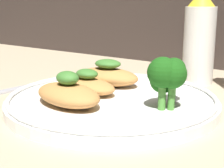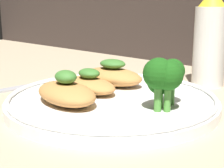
# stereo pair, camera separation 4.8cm
# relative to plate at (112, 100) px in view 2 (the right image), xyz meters

# --- Properties ---
(ground_plane) EXTENTS (1.80, 1.80, 0.01)m
(ground_plane) POSITION_rel_plate_xyz_m (0.00, 0.00, -0.01)
(ground_plane) COLOR tan
(plate) EXTENTS (0.30, 0.30, 0.02)m
(plate) POSITION_rel_plate_xyz_m (0.00, 0.00, 0.00)
(plate) COLOR white
(plate) RESTS_ON ground_plane
(grilled_meat_front) EXTENTS (0.12, 0.08, 0.05)m
(grilled_meat_front) POSITION_rel_plate_xyz_m (-0.03, -0.06, 0.02)
(grilled_meat_front) COLOR #BC7F42
(grilled_meat_front) RESTS_ON plate
(grilled_meat_middle) EXTENTS (0.11, 0.07, 0.04)m
(grilled_meat_middle) POSITION_rel_plate_xyz_m (-0.05, 0.00, 0.02)
(grilled_meat_middle) COLOR #BC7F42
(grilled_meat_middle) RESTS_ON plate
(grilled_meat_back) EXTENTS (0.11, 0.07, 0.04)m
(grilled_meat_back) POSITION_rel_plate_xyz_m (-0.05, 0.06, 0.02)
(grilled_meat_back) COLOR #BC7F42
(grilled_meat_back) RESTS_ON plate
(broccoli_bunch) EXTENTS (0.05, 0.07, 0.07)m
(broccoli_bunch) POSITION_rel_plate_xyz_m (0.08, 0.01, 0.05)
(broccoli_bunch) COLOR #4C8E38
(broccoli_bunch) RESTS_ON plate
(sauce_bottle) EXTENTS (0.06, 0.06, 0.17)m
(sauce_bottle) POSITION_rel_plate_xyz_m (0.04, 0.21, 0.07)
(sauce_bottle) COLOR white
(sauce_bottle) RESTS_ON ground_plane
(fork) EXTENTS (0.04, 0.19, 0.01)m
(fork) POSITION_rel_plate_xyz_m (-0.19, -0.04, -0.01)
(fork) COLOR #B2B2B7
(fork) RESTS_ON ground_plane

